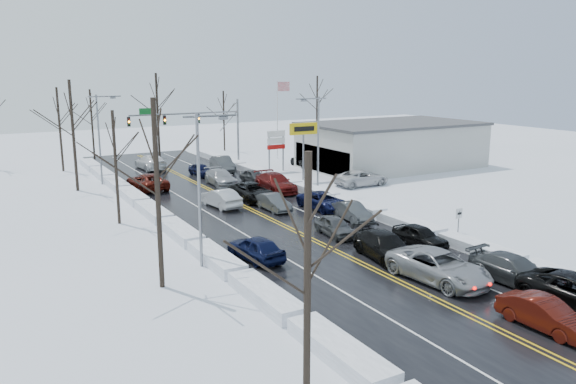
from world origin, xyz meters
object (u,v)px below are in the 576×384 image
flagpole (279,113)px  dealership_building (391,145)px  traffic_signal_mast (198,122)px  tires_plus_sign (303,133)px  oncoming_car_0 (221,207)px

flagpole → dealership_building: bearing=-53.7°
traffic_signal_mast → dealership_building: (20.53, -9.99, -2.82)m
tires_plus_sign → dealership_building: size_ratio=0.29×
flagpole → dealership_building: 15.24m
traffic_signal_mast → tires_plus_sign: (7.05, -12.00, -0.49)m
tires_plus_sign → flagpole: 14.79m
traffic_signal_mast → tires_plus_sign: 13.92m
dealership_building → tires_plus_sign: bearing=-171.5°
traffic_signal_mast → dealership_building: size_ratio=0.65×
dealership_building → oncoming_car_0: bearing=-160.9°
traffic_signal_mast → flagpole: flagpole is taller
traffic_signal_mast → oncoming_car_0: (-5.24, -18.91, -5.48)m
flagpole → traffic_signal_mast: bearing=-170.3°
traffic_signal_mast → dealership_building: 23.01m
flagpole → tires_plus_sign: bearing=-108.4°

